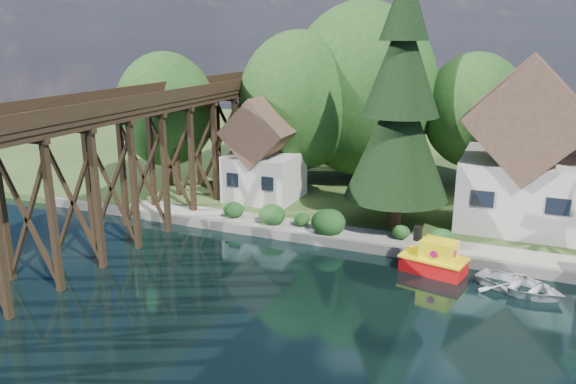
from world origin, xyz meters
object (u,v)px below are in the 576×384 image
at_px(boat_white_a, 520,283).
at_px(shed, 265,156).
at_px(tugboat, 435,260).
at_px(house_left, 524,154).
at_px(conifer, 400,106).
at_px(trestle_bridge, 130,154).

bearing_deg(boat_white_a, shed, 85.44).
distance_m(tugboat, boat_white_a, 4.49).
xyz_separation_m(house_left, conifer, (-7.43, -4.13, 3.22)).
relative_size(trestle_bridge, house_left, 4.01).
height_order(trestle_bridge, tugboat, trestle_bridge).
relative_size(shed, tugboat, 2.07).
relative_size(shed, conifer, 0.48).
bearing_deg(shed, house_left, 4.77).
xyz_separation_m(house_left, tugboat, (-3.98, -9.48, -4.39)).
bearing_deg(tugboat, shed, 150.36).
bearing_deg(conifer, house_left, 29.08).
bearing_deg(trestle_bridge, shed, 61.81).
relative_size(trestle_bridge, shed, 5.63).
bearing_deg(tugboat, house_left, 67.22).
height_order(shed, boat_white_a, shed).
bearing_deg(tugboat, conifer, 122.81).
bearing_deg(boat_white_a, tugboat, 101.18).
xyz_separation_m(house_left, boat_white_a, (0.44, -10.22, -4.68)).
xyz_separation_m(trestle_bridge, house_left, (23.00, 10.83, -0.21)).
relative_size(house_left, conifer, 0.68).
relative_size(conifer, tugboat, 4.31).
distance_m(conifer, boat_white_a, 12.70).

